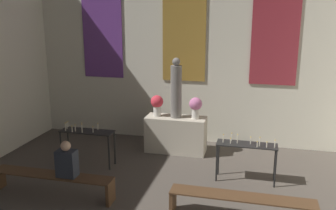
% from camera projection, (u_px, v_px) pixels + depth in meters
% --- Properties ---
extents(wall_back, '(8.12, 0.16, 5.06)m').
position_uv_depth(wall_back, '(185.00, 44.00, 9.51)').
color(wall_back, beige).
rests_on(wall_back, ground_plane).
extents(altar, '(1.46, 0.58, 0.88)m').
position_uv_depth(altar, '(176.00, 134.00, 9.15)').
color(altar, '#BCB29E').
rests_on(altar, ground_plane).
extents(statue, '(0.26, 0.26, 1.44)m').
position_uv_depth(statue, '(176.00, 90.00, 8.87)').
color(statue, slate).
rests_on(statue, altar).
extents(flower_vase_left, '(0.31, 0.31, 0.52)m').
position_uv_depth(flower_vase_left, '(157.00, 104.00, 9.07)').
color(flower_vase_left, beige).
rests_on(flower_vase_left, altar).
extents(flower_vase_right, '(0.31, 0.31, 0.52)m').
position_uv_depth(flower_vase_right, '(196.00, 106.00, 8.85)').
color(flower_vase_right, beige).
rests_on(flower_vase_right, altar).
extents(candle_rack_left, '(1.20, 0.38, 1.00)m').
position_uv_depth(candle_rack_left, '(87.00, 136.00, 8.32)').
color(candle_rack_left, black).
rests_on(candle_rack_left, ground_plane).
extents(candle_rack_right, '(1.20, 0.38, 0.99)m').
position_uv_depth(candle_rack_right, '(247.00, 150.00, 7.50)').
color(candle_rack_right, black).
rests_on(candle_rack_right, ground_plane).
extents(pew_back_left, '(2.38, 0.36, 0.44)m').
position_uv_depth(pew_back_left, '(52.00, 179.00, 6.97)').
color(pew_back_left, '#4C331E').
rests_on(pew_back_left, ground_plane).
extents(pew_back_right, '(2.38, 0.36, 0.44)m').
position_uv_depth(pew_back_right, '(241.00, 202.00, 6.16)').
color(pew_back_right, '#4C331E').
rests_on(pew_back_right, ground_plane).
extents(person_seated, '(0.36, 0.24, 0.68)m').
position_uv_depth(person_seated, '(67.00, 161.00, 6.79)').
color(person_seated, '#282D38').
rests_on(person_seated, pew_back_left).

